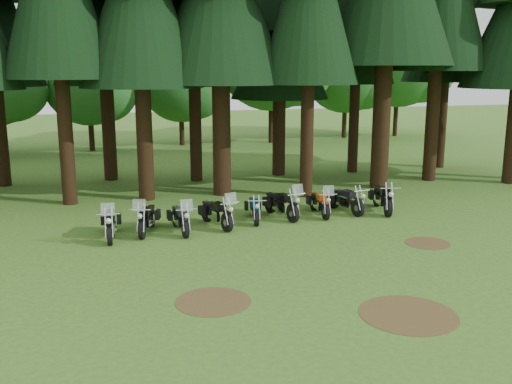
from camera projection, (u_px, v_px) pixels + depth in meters
ground at (300, 262)px, 16.16m from camera, size 120.00×120.00×0.00m
pine_back_4 at (280, 9)px, 27.96m from camera, size 4.94×4.94×13.78m
decid_3 at (93, 83)px, 37.30m from camera, size 6.12×5.95×7.65m
decid_4 at (185, 84)px, 40.27m from camera, size 5.93×5.76×7.41m
decid_5 at (277, 57)px, 41.26m from camera, size 8.45×8.21×10.56m
decid_6 at (351, 71)px, 44.59m from camera, size 7.06×6.86×8.82m
decid_7 at (404, 58)px, 45.54m from camera, size 8.44×8.20×10.55m
dirt_patch_0 at (213, 301)px, 13.42m from camera, size 1.80×1.80×0.01m
dirt_patch_1 at (428, 243)px, 17.93m from camera, size 1.40×1.40×0.01m
dirt_patch_2 at (408, 314)px, 12.71m from camera, size 2.20×2.20×0.01m
motorcycle_0 at (110, 224)px, 18.39m from camera, size 0.52×2.25×1.41m
motorcycle_1 at (147, 219)px, 19.02m from camera, size 0.95×2.16×1.38m
motorcycle_2 at (180, 219)px, 19.08m from camera, size 0.42×2.14×1.35m
motorcycle_3 at (217, 214)px, 19.73m from camera, size 0.80×2.21×1.40m
motorcycle_4 at (254, 210)px, 20.53m from camera, size 0.50×1.98×0.81m
motorcycle_5 at (281, 205)px, 20.95m from camera, size 0.74×2.29×1.44m
motorcycle_6 at (320, 204)px, 21.32m from camera, size 0.49×2.12×1.33m
motorcycle_7 at (345, 201)px, 21.75m from camera, size 0.57×2.14×0.88m
motorcycle_8 at (382, 199)px, 21.89m from camera, size 0.75×2.34×0.97m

